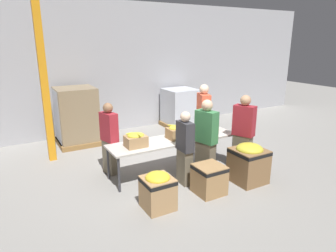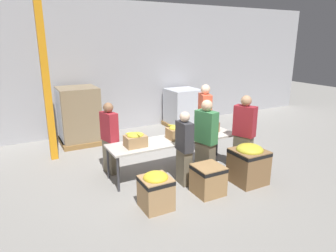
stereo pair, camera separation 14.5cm
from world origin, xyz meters
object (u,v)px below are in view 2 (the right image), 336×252
at_px(donation_bin_1, 208,179).
at_px(donation_bin_2, 249,163).
at_px(donation_bin_0, 156,189).
at_px(banana_box_1, 177,132).
at_px(volunteer_2, 204,120).
at_px(volunteer_4, 110,139).
at_px(volunteer_1, 244,134).
at_px(pallet_stack_0, 79,116).
at_px(sorting_table, 174,141).
at_px(banana_box_2, 210,126).
at_px(support_pillar, 46,78).
at_px(volunteer_3, 206,141).
at_px(volunteer_0, 184,149).
at_px(pallet_stack_1, 75,117).
at_px(banana_box_0, 135,139).
at_px(pallet_stack_2, 183,108).

relative_size(donation_bin_1, donation_bin_2, 0.68).
bearing_deg(donation_bin_0, donation_bin_1, 0.00).
distance_m(banana_box_1, volunteer_2, 1.37).
bearing_deg(volunteer_2, volunteer_4, -68.93).
bearing_deg(volunteer_1, donation_bin_0, 79.24).
height_order(volunteer_2, pallet_stack_0, volunteer_2).
xyz_separation_m(sorting_table, banana_box_1, (0.06, 0.01, 0.20)).
xyz_separation_m(sorting_table, volunteer_4, (-1.27, 0.60, 0.08)).
relative_size(banana_box_2, support_pillar, 0.10).
xyz_separation_m(banana_box_2, volunteer_3, (-0.61, -0.71, -0.06)).
relative_size(donation_bin_0, donation_bin_2, 0.81).
relative_size(banana_box_2, donation_bin_0, 0.59).
xyz_separation_m(volunteer_2, donation_bin_0, (-2.29, -1.87, -0.53)).
bearing_deg(volunteer_0, sorting_table, -9.21).
height_order(volunteer_1, donation_bin_0, volunteer_1).
bearing_deg(donation_bin_2, support_pillar, 135.79).
height_order(volunteer_3, donation_bin_1, volunteer_3).
bearing_deg(banana_box_1, support_pillar, 138.86).
xyz_separation_m(volunteer_4, pallet_stack_1, (-0.26, 2.42, -0.02)).
height_order(sorting_table, pallet_stack_1, pallet_stack_1).
bearing_deg(sorting_table, donation_bin_1, -86.78).
relative_size(donation_bin_0, support_pillar, 0.17).
xyz_separation_m(banana_box_2, volunteer_0, (-1.11, -0.70, -0.16)).
height_order(banana_box_0, donation_bin_0, banana_box_0).
bearing_deg(banana_box_1, banana_box_0, -176.99).
relative_size(volunteer_2, pallet_stack_2, 1.40).
relative_size(volunteer_4, pallet_stack_2, 1.24).
xyz_separation_m(banana_box_2, volunteer_2, (0.27, 0.59, -0.02)).
height_order(volunteer_4, pallet_stack_0, pallet_stack_0).
height_order(banana_box_1, pallet_stack_1, pallet_stack_1).
bearing_deg(donation_bin_2, donation_bin_1, 180.00).
height_order(pallet_stack_0, pallet_stack_2, pallet_stack_0).
bearing_deg(pallet_stack_2, donation_bin_2, -102.95).
distance_m(banana_box_0, donation_bin_2, 2.36).
relative_size(sorting_table, banana_box_0, 6.97).
distance_m(banana_box_1, volunteer_3, 0.72).
bearing_deg(pallet_stack_2, volunteer_4, -143.39).
xyz_separation_m(donation_bin_0, pallet_stack_0, (-0.38, 4.16, 0.43)).
bearing_deg(banana_box_1, volunteer_4, 156.19).
relative_size(sorting_table, donation_bin_0, 4.39).
xyz_separation_m(sorting_table, banana_box_2, (0.99, 0.08, 0.20)).
bearing_deg(donation_bin_1, pallet_stack_2, 65.08).
distance_m(banana_box_2, pallet_stack_2, 3.18).
bearing_deg(support_pillar, sorting_table, -42.04).
distance_m(banana_box_2, volunteer_0, 1.33).
bearing_deg(support_pillar, pallet_stack_2, 13.12).
relative_size(banana_box_2, donation_bin_1, 0.69).
xyz_separation_m(volunteer_3, donation_bin_1, (-0.31, -0.56, -0.54)).
bearing_deg(volunteer_0, banana_box_0, 56.22).
height_order(banana_box_2, pallet_stack_0, pallet_stack_0).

